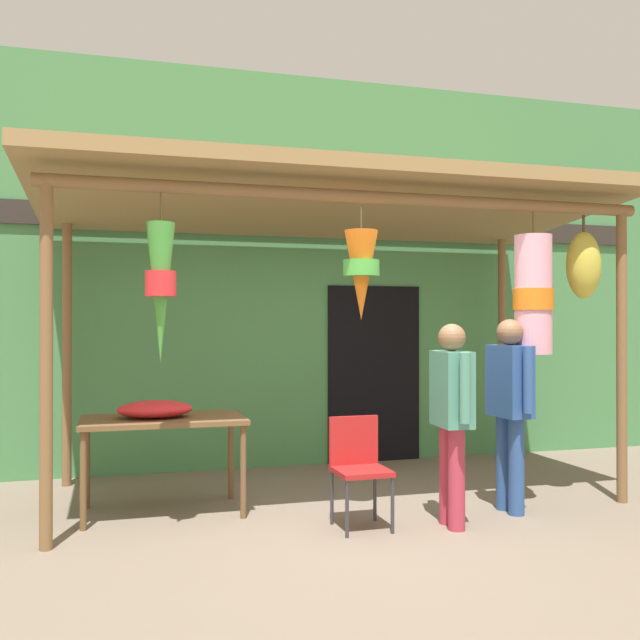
{
  "coord_description": "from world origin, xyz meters",
  "views": [
    {
      "loc": [
        -1.76,
        -5.31,
        1.57
      ],
      "look_at": [
        0.01,
        0.92,
        1.6
      ],
      "focal_mm": 39.57,
      "sensor_mm": 36.0,
      "label": 1
    }
  ],
  "objects_px": {
    "customer_foreground": "(452,408)",
    "vendor_in_orange": "(510,399)",
    "folding_chair": "(358,461)",
    "flower_heap_on_table": "(156,409)",
    "display_table": "(163,427)"
  },
  "relations": [
    {
      "from": "customer_foreground",
      "to": "display_table",
      "type": "bearing_deg",
      "value": 154.57
    },
    {
      "from": "display_table",
      "to": "flower_heap_on_table",
      "type": "distance_m",
      "value": 0.16
    },
    {
      "from": "customer_foreground",
      "to": "vendor_in_orange",
      "type": "bearing_deg",
      "value": 20.97
    },
    {
      "from": "flower_heap_on_table",
      "to": "customer_foreground",
      "type": "bearing_deg",
      "value": -24.74
    },
    {
      "from": "flower_heap_on_table",
      "to": "folding_chair",
      "type": "bearing_deg",
      "value": -27.97
    },
    {
      "from": "flower_heap_on_table",
      "to": "vendor_in_orange",
      "type": "xyz_separation_m",
      "value": [
        2.84,
        -0.75,
        0.08
      ]
    },
    {
      "from": "folding_chair",
      "to": "customer_foreground",
      "type": "xyz_separation_m",
      "value": [
        0.69,
        -0.21,
        0.42
      ]
    },
    {
      "from": "vendor_in_orange",
      "to": "folding_chair",
      "type": "bearing_deg",
      "value": -178.43
    },
    {
      "from": "display_table",
      "to": "customer_foreground",
      "type": "height_order",
      "value": "customer_foreground"
    },
    {
      "from": "vendor_in_orange",
      "to": "customer_foreground",
      "type": "relative_size",
      "value": 1.02
    },
    {
      "from": "display_table",
      "to": "folding_chair",
      "type": "distance_m",
      "value": 1.65
    },
    {
      "from": "folding_chair",
      "to": "vendor_in_orange",
      "type": "relative_size",
      "value": 0.52
    },
    {
      "from": "customer_foreground",
      "to": "folding_chair",
      "type": "bearing_deg",
      "value": 162.78
    },
    {
      "from": "flower_heap_on_table",
      "to": "vendor_in_orange",
      "type": "bearing_deg",
      "value": -14.86
    },
    {
      "from": "folding_chair",
      "to": "customer_foreground",
      "type": "relative_size",
      "value": 0.54
    }
  ]
}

